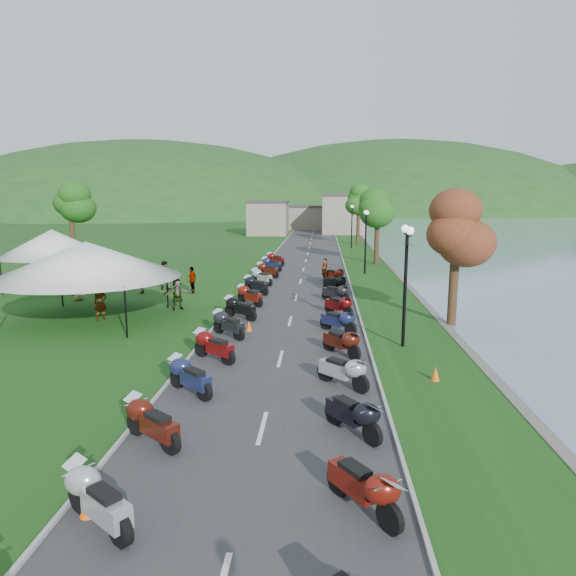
{
  "coord_description": "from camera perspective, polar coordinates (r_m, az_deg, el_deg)",
  "views": [
    {
      "loc": [
        1.58,
        -3.03,
        6.31
      ],
      "look_at": [
        -0.26,
        24.25,
        1.3
      ],
      "focal_mm": 32.0,
      "sensor_mm": 36.0,
      "label": 1
    }
  ],
  "objects": [
    {
      "name": "vendor_tent_main",
      "position": [
        27.62,
        -21.29,
        0.69
      ],
      "size": [
        6.12,
        6.12,
        4.0
      ],
      "primitive_type": null,
      "color": "silver",
      "rests_on": "ground"
    },
    {
      "name": "pedestrian_c",
      "position": [
        34.47,
        -15.97,
        -0.57
      ],
      "size": [
        0.57,
        1.16,
        1.73
      ],
      "primitive_type": "imported",
      "rotation": [
        0.0,
        0.0,
        4.81
      ],
      "color": "slate",
      "rests_on": "ground"
    },
    {
      "name": "far_building",
      "position": [
        88.18,
        1.54,
        7.9
      ],
      "size": [
        18.0,
        16.0,
        5.0
      ],
      "primitive_type": "cube",
      "color": "gray",
      "rests_on": "ground"
    },
    {
      "name": "vendor_tent_side",
      "position": [
        37.98,
        -24.57,
        2.93
      ],
      "size": [
        4.61,
        4.61,
        4.0
      ],
      "primitive_type": null,
      "color": "silver",
      "rests_on": "ground"
    },
    {
      "name": "hills_backdrop",
      "position": [
        203.13,
        3.45,
        8.58
      ],
      "size": [
        360.0,
        120.0,
        76.0
      ],
      "primitive_type": null,
      "color": "#285621",
      "rests_on": "ground"
    },
    {
      "name": "road",
      "position": [
        43.52,
        1.73,
        2.05
      ],
      "size": [
        7.0,
        120.0,
        0.02
      ],
      "primitive_type": "cube",
      "color": "#38383B",
      "rests_on": "ground"
    },
    {
      "name": "moto_row_left",
      "position": [
        23.11,
        -6.7,
        -4.12
      ],
      "size": [
        2.6,
        49.33,
        1.1
      ],
      "primitive_type": null,
      "color": "#331411",
      "rests_on": "ground"
    },
    {
      "name": "moto_row_right",
      "position": [
        22.14,
        5.82,
        -4.75
      ],
      "size": [
        2.6,
        33.09,
        1.1
      ],
      "primitive_type": null,
      "color": "#331411",
      "rests_on": "ground"
    },
    {
      "name": "pedestrian_b",
      "position": [
        35.55,
        -13.52,
        -0.13
      ],
      "size": [
        1.03,
        0.7,
        1.94
      ],
      "primitive_type": "imported",
      "rotation": [
        0.0,
        0.0,
        2.94
      ],
      "color": "slate",
      "rests_on": "ground"
    },
    {
      "name": "pedestrian_a",
      "position": [
        27.79,
        -20.0,
        -3.38
      ],
      "size": [
        0.81,
        0.78,
        1.79
      ],
      "primitive_type": "imported",
      "rotation": [
        0.0,
        0.0,
        0.67
      ],
      "color": "slate",
      "rests_on": "ground"
    },
    {
      "name": "traffic_cone_near",
      "position": [
        11.7,
        -21.41,
        -21.52
      ],
      "size": [
        0.33,
        0.33,
        0.51
      ],
      "primitive_type": "cone",
      "color": "#F2590C",
      "rests_on": "ground"
    },
    {
      "name": "tree_lakeside",
      "position": [
        25.87,
        18.1,
        3.85
      ],
      "size": [
        2.59,
        2.59,
        7.19
      ],
      "primitive_type": null,
      "color": "#27691B",
      "rests_on": "ground"
    }
  ]
}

